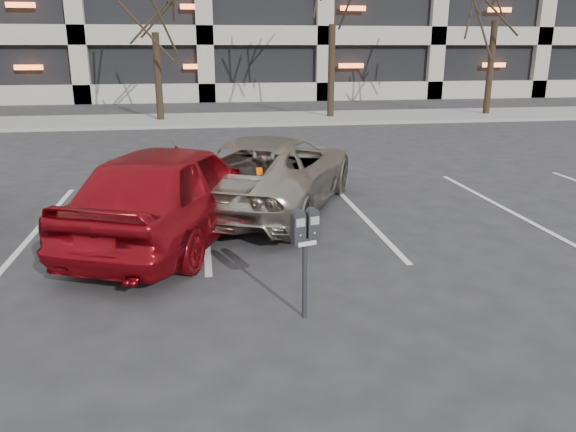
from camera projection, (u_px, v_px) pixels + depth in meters
name	position (u px, v px, depth m)	size (l,w,h in m)	color
ground	(308.00, 263.00, 7.94)	(140.00, 140.00, 0.00)	#28282B
sidewalk	(235.00, 119.00, 23.06)	(80.00, 4.00, 0.12)	gray
stall_lines	(206.00, 220.00, 9.91)	(16.90, 5.20, 0.00)	silver
parking_meter	(305.00, 237.00, 6.09)	(0.34, 0.21, 1.25)	black
suv_silver	(271.00, 172.00, 10.45)	(4.17, 5.48, 1.39)	#A99E8F
car_red	(173.00, 191.00, 8.70)	(1.86, 4.62, 1.57)	maroon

